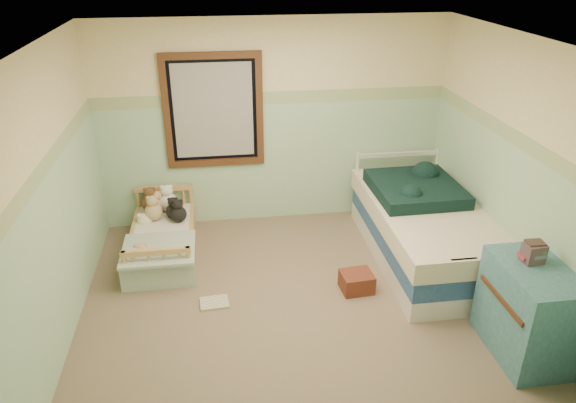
{
  "coord_description": "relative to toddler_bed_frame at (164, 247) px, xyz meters",
  "views": [
    {
      "loc": [
        -0.69,
        -4.32,
        3.2
      ],
      "look_at": [
        -0.02,
        0.35,
        0.91
      ],
      "focal_mm": 33.05,
      "sensor_mm": 36.0,
      "label": 1
    }
  ],
  "objects": [
    {
      "name": "twin_bed_frame",
      "position": [
        2.91,
        -0.51,
        0.02
      ],
      "size": [
        1.1,
        2.2,
        0.22
      ],
      "primitive_type": "cube",
      "color": "white",
      "rests_on": "floor"
    },
    {
      "name": "extra_plush_1",
      "position": [
        -0.06,
        0.48,
        0.3
      ],
      "size": [
        0.18,
        0.18,
        0.18
      ],
      "primitive_type": "sphere",
      "color": "tan",
      "rests_on": "toddler_mattress"
    },
    {
      "name": "patchwork_quilt",
      "position": [
        0.0,
        -0.43,
        0.22
      ],
      "size": [
        0.76,
        0.7,
        0.03
      ],
      "primitive_type": "cube",
      "color": "#70AEDB",
      "rests_on": "toddler_mattress"
    },
    {
      "name": "floor",
      "position": [
        1.36,
        -1.05,
        -0.1
      ],
      "size": [
        4.2,
        3.6,
        0.02
      ],
      "primitive_type": "cube",
      "color": "brown",
      "rests_on": "ground"
    },
    {
      "name": "twin_boxspring",
      "position": [
        2.91,
        -0.51,
        0.24
      ],
      "size": [
        1.1,
        2.2,
        0.22
      ],
      "primitive_type": "cube",
      "color": "navy",
      "rests_on": "twin_bed_frame"
    },
    {
      "name": "extra_plush_0",
      "position": [
        0.19,
        0.2,
        0.3
      ],
      "size": [
        0.19,
        0.19,
        0.19
      ],
      "primitive_type": "sphere",
      "color": "black",
      "rests_on": "toddler_mattress"
    },
    {
      "name": "teal_blanket",
      "position": [
        2.86,
        -0.21,
        0.64
      ],
      "size": [
        0.95,
        1.0,
        0.14
      ],
      "primitive_type": "cube",
      "rotation": [
        0.0,
        0.0,
        0.02
      ],
      "color": "black",
      "rests_on": "twin_mattress"
    },
    {
      "name": "dresser",
      "position": [
        3.19,
        -2.09,
        0.33
      ],
      "size": [
        0.53,
        0.85,
        0.85
      ],
      "primitive_type": "cube",
      "color": "#2E5C6E",
      "rests_on": "floor"
    },
    {
      "name": "plush_bed_white",
      "position": [
        0.05,
        0.5,
        0.32
      ],
      "size": [
        0.23,
        0.23,
        0.23
      ],
      "primitive_type": "sphere",
      "color": "white",
      "rests_on": "toddler_mattress"
    },
    {
      "name": "border_strip",
      "position": [
        1.36,
        0.74,
        1.49
      ],
      "size": [
        4.2,
        0.01,
        0.15
      ],
      "primitive_type": "cube",
      "color": "#517C57",
      "rests_on": "wall_back"
    },
    {
      "name": "window_blinds",
      "position": [
        0.66,
        0.72,
        1.36
      ],
      "size": [
        0.92,
        0.01,
        1.12
      ],
      "primitive_type": "cube",
      "color": "#B5B5B2",
      "rests_on": "window_frame"
    },
    {
      "name": "wall_back",
      "position": [
        1.36,
        0.75,
        1.16
      ],
      "size": [
        4.2,
        0.04,
        2.5
      ],
      "primitive_type": "cube",
      "color": "beige",
      "rests_on": "floor"
    },
    {
      "name": "window_frame",
      "position": [
        0.66,
        0.71,
        1.36
      ],
      "size": [
        1.16,
        0.06,
        1.36
      ],
      "primitive_type": "cube",
      "color": "#422314",
      "rests_on": "wall_back"
    },
    {
      "name": "toddler_bed_frame",
      "position": [
        0.0,
        0.0,
        0.0
      ],
      "size": [
        0.7,
        1.39,
        0.18
      ],
      "primitive_type": "cube",
      "color": "tan",
      "rests_on": "floor"
    },
    {
      "name": "ceiling",
      "position": [
        1.36,
        -1.05,
        2.42
      ],
      "size": [
        4.2,
        3.6,
        0.02
      ],
      "primitive_type": "cube",
      "color": "silver",
      "rests_on": "wall_back"
    },
    {
      "name": "floor_book",
      "position": [
        0.55,
        -1.04,
        -0.08
      ],
      "size": [
        0.29,
        0.23,
        0.03
      ],
      "primitive_type": "cube",
      "rotation": [
        0.0,
        0.0,
        0.07
      ],
      "color": "#FEE74D",
      "rests_on": "floor"
    },
    {
      "name": "wainscot_mint",
      "position": [
        1.36,
        0.74,
        0.66
      ],
      "size": [
        4.2,
        0.01,
        1.5
      ],
      "primitive_type": "cube",
      "color": "#98C9A0",
      "rests_on": "floor"
    },
    {
      "name": "red_pillow",
      "position": [
        2.01,
        -1.01,
        0.01
      ],
      "size": [
        0.33,
        0.3,
        0.2
      ],
      "primitive_type": "cube",
      "rotation": [
        0.0,
        0.0,
        0.08
      ],
      "color": "#9B3215",
      "rests_on": "floor"
    },
    {
      "name": "wall_right",
      "position": [
        3.46,
        -1.05,
        1.16
      ],
      "size": [
        0.04,
        3.6,
        2.5
      ],
      "primitive_type": "cube",
      "color": "beige",
      "rests_on": "floor"
    },
    {
      "name": "wall_left",
      "position": [
        -0.74,
        -1.05,
        1.16
      ],
      "size": [
        0.04,
        3.6,
        2.5
      ],
      "primitive_type": "cube",
      "color": "beige",
      "rests_on": "floor"
    },
    {
      "name": "wall_front",
      "position": [
        1.36,
        -2.85,
        1.16
      ],
      "size": [
        4.2,
        0.04,
        2.5
      ],
      "primitive_type": "cube",
      "color": "beige",
      "rests_on": "floor"
    },
    {
      "name": "twin_mattress",
      "position": [
        2.91,
        -0.51,
        0.46
      ],
      "size": [
        1.14,
        2.24,
        0.22
      ],
      "primitive_type": "cube",
      "color": "beige",
      "rests_on": "twin_boxspring"
    },
    {
      "name": "toddler_mattress",
      "position": [
        0.0,
        0.0,
        0.15
      ],
      "size": [
        0.64,
        1.33,
        0.12
      ],
      "primitive_type": "cube",
      "color": "silver",
      "rests_on": "toddler_bed_frame"
    },
    {
      "name": "book_stack",
      "position": [
        3.19,
        -1.98,
        0.84
      ],
      "size": [
        0.18,
        0.14,
        0.17
      ],
      "primitive_type": "cube",
      "rotation": [
        0.0,
        0.0,
        0.1
      ],
      "color": "brown",
      "rests_on": "dresser"
    },
    {
      "name": "plush_bed_tan",
      "position": [
        -0.1,
        0.28,
        0.31
      ],
      "size": [
        0.21,
        0.21,
        0.21
      ],
      "primitive_type": "sphere",
      "color": "tan",
      "rests_on": "toddler_mattress"
    },
    {
      "name": "plush_floor_tan",
      "position": [
        -0.18,
        -0.37,
        0.03
      ],
      "size": [
        0.24,
        0.24,
        0.24
      ],
      "primitive_type": "sphere",
      "color": "tan",
      "rests_on": "floor"
    },
    {
      "name": "plush_bed_brown",
      "position": [
        -0.15,
        0.5,
        0.32
      ],
      "size": [
        0.22,
        0.22,
        0.22
      ],
      "primitive_type": "sphere",
      "color": "brown",
      "rests_on": "toddler_mattress"
    },
    {
      "name": "plush_bed_dark",
      "position": [
        0.13,
        0.28,
        0.3
      ],
      "size": [
        0.18,
        0.18,
        0.18
      ],
      "primitive_type": "sphere",
      "color": "black",
      "rests_on": "toddler_mattress"
    },
    {
      "name": "plush_floor_cream",
      "position": [
        -0.21,
        0.25,
        0.05
      ],
      "size": [
        0.27,
        0.27,
        0.27
      ],
      "primitive_type": "sphere",
      "color": "#F9EAC9",
      "rests_on": "floor"
    }
  ]
}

